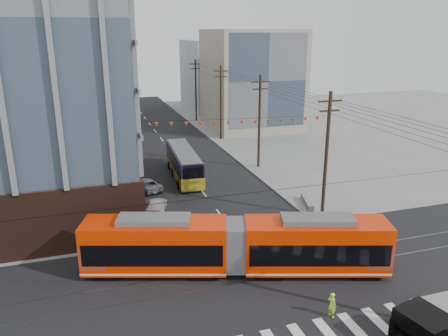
# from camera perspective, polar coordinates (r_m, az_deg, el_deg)

# --- Properties ---
(ground) EXTENTS (160.00, 160.00, 0.00)m
(ground) POSITION_cam_1_polar(r_m,az_deg,el_deg) (27.74, 8.58, -17.11)
(ground) COLOR slate
(bg_bldg_nw_near) EXTENTS (18.00, 16.00, 18.00)m
(bg_bldg_nw_near) POSITION_cam_1_polar(r_m,az_deg,el_deg) (72.88, -23.11, 10.81)
(bg_bldg_nw_near) COLOR #8C99A5
(bg_bldg_nw_near) RESTS_ON ground
(bg_bldg_ne_near) EXTENTS (14.00, 14.00, 16.00)m
(bg_bldg_ne_near) POSITION_cam_1_polar(r_m,az_deg,el_deg) (73.71, 3.61, 11.42)
(bg_bldg_ne_near) COLOR gray
(bg_bldg_ne_near) RESTS_ON ground
(bg_bldg_nw_far) EXTENTS (16.00, 18.00, 20.00)m
(bg_bldg_nw_far) POSITION_cam_1_polar(r_m,az_deg,el_deg) (92.53, -20.33, 12.86)
(bg_bldg_nw_far) COLOR gray
(bg_bldg_nw_far) RESTS_ON ground
(bg_bldg_ne_far) EXTENTS (16.00, 16.00, 14.00)m
(bg_bldg_ne_far) POSITION_cam_1_polar(r_m,az_deg,el_deg) (93.23, 0.22, 12.08)
(bg_bldg_ne_far) COLOR #8C99A5
(bg_bldg_ne_far) RESTS_ON ground
(utility_pole_far) EXTENTS (0.30, 0.30, 11.00)m
(utility_pole_far) POSITION_cam_1_polar(r_m,az_deg,el_deg) (79.32, -3.70, 10.02)
(utility_pole_far) COLOR black
(utility_pole_far) RESTS_ON ground
(streetcar) EXTENTS (20.14, 8.87, 3.90)m
(streetcar) POSITION_cam_1_polar(r_m,az_deg,el_deg) (29.60, 1.52, -10.13)
(streetcar) COLOR red
(streetcar) RESTS_ON ground
(city_bus) EXTENTS (3.06, 11.44, 3.21)m
(city_bus) POSITION_cam_1_polar(r_m,az_deg,el_deg) (48.90, -5.28, 0.65)
(city_bus) COLOR #251737
(city_bus) RESTS_ON ground
(parked_car_silver) EXTENTS (2.65, 4.36, 1.36)m
(parked_car_silver) POSITION_cam_1_polar(r_m,az_deg,el_deg) (35.75, -7.05, -7.46)
(parked_car_silver) COLOR #9C9C9C
(parked_car_silver) RESTS_ON ground
(parked_car_white) EXTENTS (2.79, 4.56, 1.23)m
(parked_car_white) POSITION_cam_1_polar(r_m,az_deg,el_deg) (39.89, -8.88, -4.93)
(parked_car_white) COLOR beige
(parked_car_white) RESTS_ON ground
(parked_car_grey) EXTENTS (3.45, 4.80, 1.21)m
(parked_car_grey) POSITION_cam_1_polar(r_m,az_deg,el_deg) (45.54, -10.23, -2.15)
(parked_car_grey) COLOR slate
(parked_car_grey) RESTS_ON ground
(pedestrian) EXTENTS (0.52, 0.65, 1.54)m
(pedestrian) POSITION_cam_1_polar(r_m,az_deg,el_deg) (26.73, 13.92, -16.94)
(pedestrian) COLOR #ADFC2F
(pedestrian) RESTS_ON ground
(jersey_barrier) EXTENTS (1.75, 3.62, 0.71)m
(jersey_barrier) POSITION_cam_1_polar(r_m,az_deg,el_deg) (41.55, 10.82, -4.50)
(jersey_barrier) COLOR gray
(jersey_barrier) RESTS_ON ground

